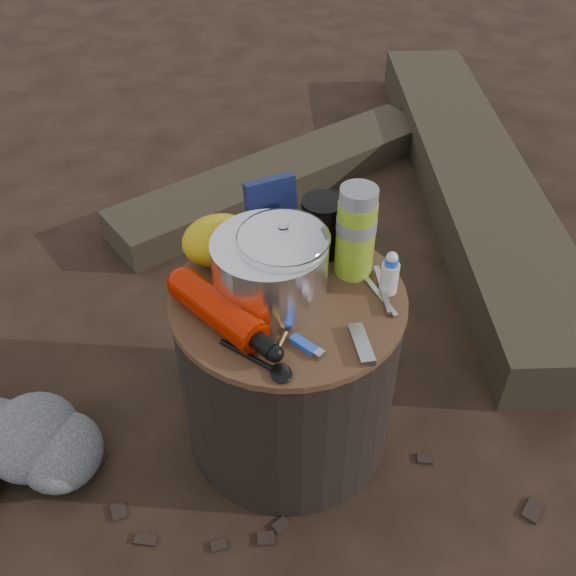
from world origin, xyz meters
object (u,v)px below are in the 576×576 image
object	(u,v)px
log_main	(471,178)
travel_mug	(322,227)
camping_pot	(283,262)
thermos	(356,232)
fuel_bottle	(218,310)
stump	(288,368)

from	to	relation	value
log_main	travel_mug	distance (m)	1.18
camping_pot	thermos	world-z (taller)	thermos
thermos	log_main	bearing A→B (deg)	43.10
fuel_bottle	camping_pot	bearing A→B (deg)	-11.64
stump	thermos	distance (m)	0.37
camping_pot	fuel_bottle	bearing A→B (deg)	-165.25
fuel_bottle	thermos	size ratio (longest dim) A/B	1.41
log_main	camping_pot	xyz separation A→B (m)	(-0.99, -0.80, 0.47)
travel_mug	fuel_bottle	bearing A→B (deg)	-150.45
stump	fuel_bottle	size ratio (longest dim) A/B	1.70
fuel_bottle	thermos	world-z (taller)	thermos
camping_pot	stump	bearing A→B (deg)	-16.86
stump	travel_mug	bearing A→B (deg)	45.36
log_main	camping_pot	bearing A→B (deg)	-125.06
fuel_bottle	thermos	xyz separation A→B (m)	(0.32, 0.07, 0.07)
camping_pot	fuel_bottle	xyz separation A→B (m)	(-0.15, -0.04, -0.06)
log_main	thermos	bearing A→B (deg)	-120.87
fuel_bottle	thermos	distance (m)	0.33
stump	camping_pot	size ratio (longest dim) A/B	2.74
log_main	travel_mug	size ratio (longest dim) A/B	15.04
camping_pot	travel_mug	bearing A→B (deg)	42.61
stump	thermos	world-z (taller)	thermos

